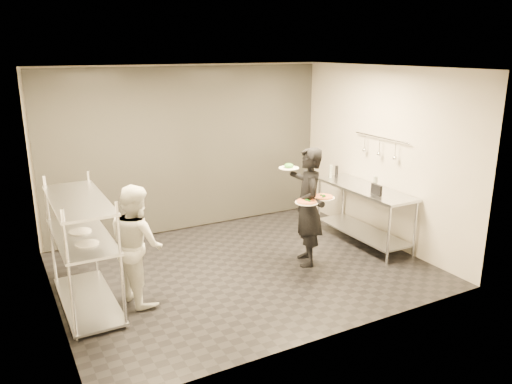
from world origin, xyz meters
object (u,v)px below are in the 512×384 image
chef (137,244)px  pizza_plate_near (307,202)px  prep_counter (364,205)px  pos_monitor (376,190)px  bottle_green (331,171)px  pass_rack (83,246)px  waiter (308,207)px  bottle_clear (375,183)px  salad_plate (289,167)px  bottle_dark (337,171)px  pizza_plate_far (323,197)px

chef → pizza_plate_near: bearing=-108.1°
prep_counter → pos_monitor: bearing=-107.1°
pizza_plate_near → bottle_green: size_ratio=1.48×
pass_rack → chef: pass_rack is taller
prep_counter → waiter: waiter is taller
pos_monitor → bottle_clear: bearing=57.4°
salad_plate → bottle_dark: 1.64m
waiter → pizza_plate_near: (-0.17, -0.21, 0.16)m
pass_rack → pos_monitor: 4.23m
chef → bottle_dark: (3.77, 0.98, 0.27)m
prep_counter → salad_plate: (-1.39, 0.08, 0.77)m
chef → bottle_dark: 3.91m
waiter → pos_monitor: (1.14, -0.14, 0.14)m
chef → pizza_plate_far: bearing=-106.6°
waiter → pizza_plate_far: bearing=57.4°
pass_rack → bottle_dark: bearing=10.4°
prep_counter → pizza_plate_far: (-1.13, -0.42, 0.41)m
pizza_plate_far → waiter: bearing=125.8°
chef → bottle_clear: size_ratio=6.85×
pass_rack → bottle_clear: size_ratio=7.35×
salad_plate → bottle_green: (1.31, 0.72, -0.37)m
chef → salad_plate: chef is taller
prep_counter → bottle_clear: bottle_clear is taller
chef → prep_counter: bearing=-98.5°
prep_counter → pos_monitor: (-0.12, -0.39, 0.37)m
waiter → pos_monitor: bearing=104.4°
pizza_plate_far → chef: bearing=174.8°
chef → bottle_green: chef is taller
bottle_green → bottle_clear: 0.97m
pizza_plate_near → pizza_plate_far: 0.30m
waiter → pizza_plate_near: 0.31m
bottle_green → pos_monitor: bearing=-92.0°
chef → pizza_plate_far: (2.60, -0.24, 0.29)m
pizza_plate_near → salad_plate: 0.66m
chef → salad_plate: bearing=-94.9°
pass_rack → pos_monitor: size_ratio=7.17×
prep_counter → salad_plate: bearing=176.6°
waiter → pos_monitor: waiter is taller
chef → pass_rack: bearing=61.8°
salad_plate → bottle_green: bearing=28.8°
chef → bottle_clear: 3.80m
bottle_dark → pizza_plate_near: bearing=-139.5°
bottle_clear → pass_rack: bearing=178.0°
chef → pizza_plate_near: size_ratio=4.63×
pass_rack → chef: (0.60, -0.18, -0.02)m
salad_plate → bottle_dark: (1.43, 0.72, -0.38)m
waiter → bottle_clear: waiter is taller
pos_monitor → bottle_green: 1.19m
pizza_plate_near → chef: bearing=173.3°
pizza_plate_near → pos_monitor: bearing=2.9°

